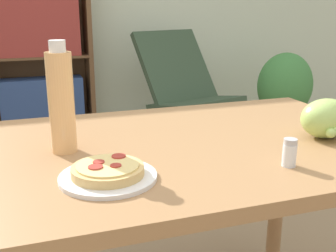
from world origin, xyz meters
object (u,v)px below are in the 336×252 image
(grape_bunch, at_px, (327,119))
(drink_bottle, at_px, (61,101))
(lounge_chair_far, at_px, (188,109))
(pizza_on_plate, at_px, (108,173))
(salt_shaker, at_px, (290,153))
(bookshelf, at_px, (39,64))
(potted_plant_floor, at_px, (284,91))

(grape_bunch, relative_size, drink_bottle, 0.53)
(lounge_chair_far, bearing_deg, drink_bottle, -135.95)
(pizza_on_plate, relative_size, salt_shaker, 3.19)
(pizza_on_plate, bearing_deg, salt_shaker, -8.31)
(drink_bottle, xyz_separation_m, bookshelf, (0.03, 2.52, -0.24))
(pizza_on_plate, bearing_deg, bookshelf, 90.78)
(salt_shaker, bearing_deg, lounge_chair_far, 74.41)
(pizza_on_plate, xyz_separation_m, bookshelf, (-0.04, 2.73, -0.12))
(grape_bunch, distance_m, potted_plant_floor, 2.51)
(drink_bottle, bearing_deg, grape_bunch, -9.64)
(salt_shaker, bearing_deg, potted_plant_floor, 55.90)
(drink_bottle, relative_size, bookshelf, 0.21)
(pizza_on_plate, bearing_deg, grape_bunch, 8.22)
(drink_bottle, bearing_deg, potted_plant_floor, 44.51)
(salt_shaker, bearing_deg, bookshelf, 99.23)
(grape_bunch, relative_size, bookshelf, 0.11)
(grape_bunch, bearing_deg, lounge_chair_far, 79.18)
(drink_bottle, relative_size, potted_plant_floor, 0.41)
(grape_bunch, bearing_deg, potted_plant_floor, 58.21)
(bookshelf, bearing_deg, salt_shaker, -80.77)
(pizza_on_plate, distance_m, grape_bunch, 0.65)
(grape_bunch, xyz_separation_m, salt_shaker, (-0.22, -0.15, -0.02))
(lounge_chair_far, bearing_deg, grape_bunch, -117.10)
(drink_bottle, bearing_deg, pizza_on_plate, -71.51)
(salt_shaker, xyz_separation_m, lounge_chair_far, (0.62, 2.21, -0.47))
(lounge_chair_far, distance_m, potted_plant_floor, 0.91)
(pizza_on_plate, bearing_deg, lounge_chair_far, 64.35)
(pizza_on_plate, height_order, grape_bunch, grape_bunch)
(pizza_on_plate, relative_size, bookshelf, 0.16)
(potted_plant_floor, bearing_deg, grape_bunch, -121.79)
(bookshelf, bearing_deg, potted_plant_floor, -15.23)
(potted_plant_floor, bearing_deg, lounge_chair_far, -177.58)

